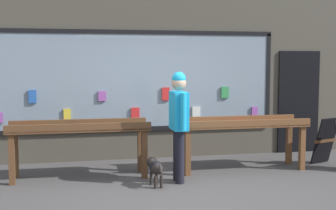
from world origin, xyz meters
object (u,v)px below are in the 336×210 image
small_dog (155,167)px  display_table_right (241,129)px  sandwich_board_sign (336,143)px  display_table_left (80,133)px  person_browsing (179,118)px

small_dog → display_table_right: bearing=-71.7°
sandwich_board_sign → display_table_left: bearing=158.7°
display_table_right → person_browsing: (-1.28, -0.61, 0.30)m
display_table_right → person_browsing: size_ratio=1.31×
display_table_left → display_table_right: display_table_left is taller
display_table_left → display_table_right: (2.78, -0.00, -0.01)m
display_table_right → sandwich_board_sign: 1.76m
display_table_right → display_table_left: bearing=180.0°
display_table_left → sandwich_board_sign: 4.52m
display_table_left → display_table_right: bearing=-0.0°
person_browsing → sandwich_board_sign: size_ratio=1.98×
display_table_right → sandwich_board_sign: size_ratio=2.59×
display_table_right → person_browsing: person_browsing is taller
display_table_left → small_dog: display_table_left is taller
display_table_left → small_dog: 1.41m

